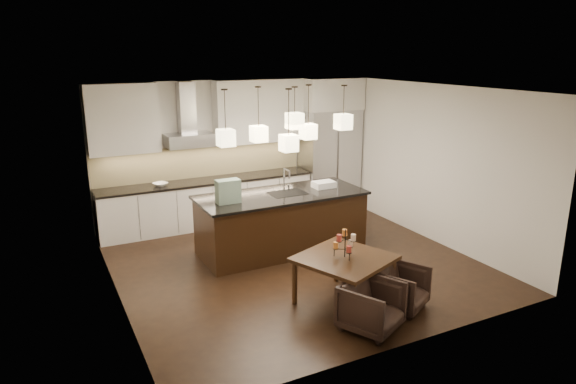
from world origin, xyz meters
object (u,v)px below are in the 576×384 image
refrigerator (329,159)px  island_body (281,223)px  dining_table (344,280)px  armchair_left (371,306)px  armchair_right (401,288)px

refrigerator → island_body: 2.78m
dining_table → armchair_left: 0.76m
refrigerator → armchair_right: 4.70m
island_body → dining_table: (-0.08, -2.10, -0.15)m
refrigerator → armchair_left: (-2.20, -4.65, -0.77)m
refrigerator → armchair_left: bearing=-115.3°
armchair_left → refrigerator: bearing=38.4°
island_body → armchair_left: bearing=-93.5°
refrigerator → armchair_left: size_ratio=3.16×
refrigerator → dining_table: bearing=-118.5°
armchair_left → armchair_right: bearing=-4.5°
island_body → dining_table: bearing=-92.3°
island_body → armchair_left: 2.86m
refrigerator → dining_table: refrigerator is taller
island_body → armchair_right: (0.52, -2.58, -0.20)m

